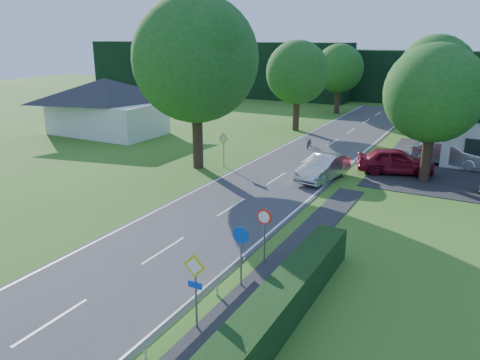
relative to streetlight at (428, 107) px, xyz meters
The scene contains 22 objects.
road 13.59m from the streetlight, 128.88° to the right, with size 7.00×80.00×0.04m, color #38383B.
line_edge_left 15.73m from the streetlight, 138.52° to the right, with size 0.12×80.00×0.01m, color white.
line_edge_right 11.95m from the streetlight, 115.70° to the right, with size 0.12×80.00×0.01m, color white.
line_centre 13.58m from the streetlight, 128.88° to the right, with size 0.12×80.00×0.01m, color white, non-canonical shape.
tree_main 15.35m from the streetlight, 156.89° to the right, with size 9.40×9.40×11.64m, color #174F18, non-canonical shape.
tree_left_far 16.45m from the streetlight, 142.56° to the left, with size 7.00×7.00×8.58m, color #174F18, non-canonical shape.
tree_right_far 12.05m from the streetlight, 95.06° to the left, with size 7.40×7.40×9.09m, color #174F18, non-canonical shape.
tree_left_back 25.34m from the streetlight, 119.73° to the left, with size 6.60×6.60×8.07m, color #174F18, non-canonical shape.
tree_right_back 20.12m from the streetlight, 95.89° to the left, with size 6.20×6.20×7.56m, color #174F18, non-canonical shape.
tree_right_mid 2.05m from the streetlight, 77.66° to the right, with size 7.00×7.00×8.58m, color #174F18, non-canonical shape.
treeline_left 48.22m from the streetlight, 138.42° to the left, with size 44.00×6.00×8.00m, color black.
treeline_right 36.01m from the streetlight, 90.10° to the left, with size 30.00×5.00×7.00m, color black.
bungalow_left 28.12m from the streetlight, behind, with size 11.00×6.50×5.20m.
streetlight is the anchor object (origin of this frame).
sign_priority_right 22.50m from the streetlight, 99.70° to the right, with size 0.78×0.09×2.59m.
sign_roundabout 19.59m from the streetlight, 101.19° to the right, with size 0.64×0.08×2.37m.
sign_speed_limit 17.64m from the streetlight, 102.46° to the right, with size 0.64×0.11×2.37m.
sign_priority_left 13.80m from the streetlight, 158.22° to the right, with size 0.78×0.09×2.44m.
moving_car 8.01m from the streetlight, 138.71° to the right, with size 1.67×4.80×1.58m, color #B5B6BA.
motorcycle 10.65m from the streetlight, 159.68° to the left, with size 0.57×1.64×0.86m, color black.
parked_car_red 4.04m from the streetlight, 145.41° to the right, with size 2.01×4.99×1.70m, color maroon.
parked_car_silver_a 4.85m from the streetlight, 62.61° to the left, with size 1.82×5.22×1.72m, color silver.
Camera 1 is at (11.55, -2.69, 8.91)m, focal length 35.00 mm.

